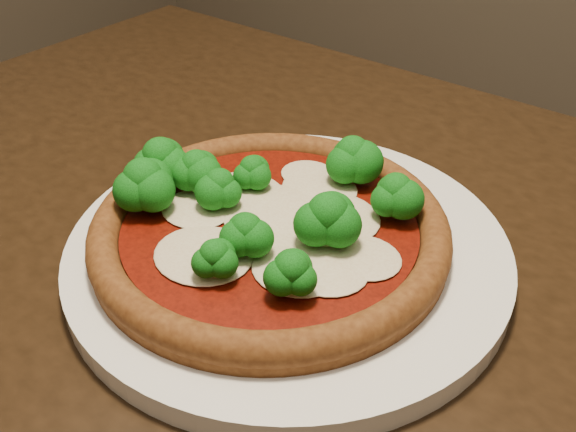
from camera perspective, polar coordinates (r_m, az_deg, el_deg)
The scene contains 3 objects.
dining_table at distance 0.55m, azimuth -1.07°, elevation -13.71°, with size 1.10×0.85×0.75m.
plate at distance 0.49m, azimuth -0.00°, elevation -2.96°, with size 0.33×0.33×0.02m, color white.
pizza at distance 0.47m, azimuth -1.91°, elevation -0.38°, with size 0.27×0.27×0.06m.
Camera 1 is at (0.07, -0.09, 1.06)m, focal length 40.00 mm.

